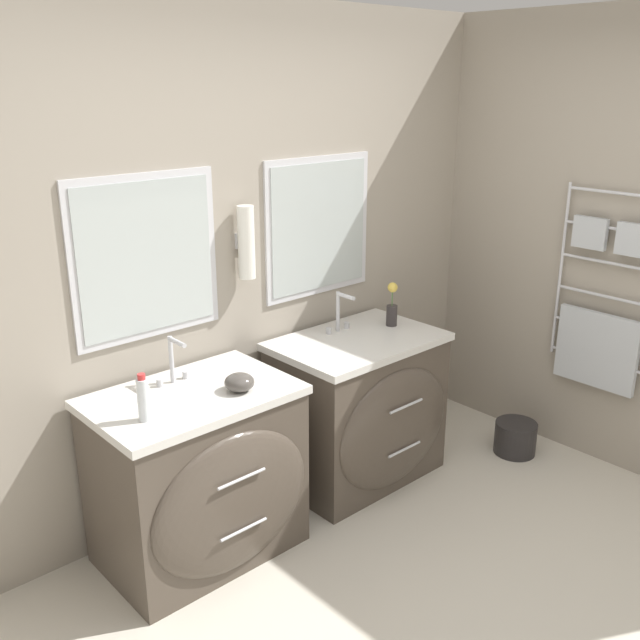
{
  "coord_description": "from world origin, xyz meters",
  "views": [
    {
      "loc": [
        -2.1,
        -1.25,
        2.22
      ],
      "look_at": [
        0.1,
        1.18,
        1.1
      ],
      "focal_mm": 40.0,
      "sensor_mm": 36.0,
      "label": 1
    }
  ],
  "objects_px": {
    "vanity_left": "(201,476)",
    "amenity_bowl": "(239,382)",
    "vanity_right": "(362,409)",
    "toiletry_bottle": "(143,399)",
    "flower_vase": "(392,308)",
    "waste_bin": "(515,437)"
  },
  "relations": [
    {
      "from": "amenity_bowl",
      "to": "flower_vase",
      "type": "relative_size",
      "value": 0.54
    },
    {
      "from": "vanity_right",
      "to": "waste_bin",
      "type": "distance_m",
      "value": 1.07
    },
    {
      "from": "toiletry_bottle",
      "to": "vanity_right",
      "type": "bearing_deg",
      "value": 2.61
    },
    {
      "from": "vanity_left",
      "to": "amenity_bowl",
      "type": "distance_m",
      "value": 0.5
    },
    {
      "from": "waste_bin",
      "to": "flower_vase",
      "type": "bearing_deg",
      "value": 139.84
    },
    {
      "from": "vanity_left",
      "to": "flower_vase",
      "type": "bearing_deg",
      "value": 2.62
    },
    {
      "from": "vanity_left",
      "to": "amenity_bowl",
      "type": "bearing_deg",
      "value": -26.05
    },
    {
      "from": "flower_vase",
      "to": "waste_bin",
      "type": "bearing_deg",
      "value": -40.16
    },
    {
      "from": "vanity_left",
      "to": "flower_vase",
      "type": "height_order",
      "value": "flower_vase"
    },
    {
      "from": "vanity_left",
      "to": "waste_bin",
      "type": "distance_m",
      "value": 2.06
    },
    {
      "from": "amenity_bowl",
      "to": "flower_vase",
      "type": "xyz_separation_m",
      "value": [
        1.2,
        0.15,
        0.07
      ]
    },
    {
      "from": "vanity_left",
      "to": "vanity_right",
      "type": "relative_size",
      "value": 1.0
    },
    {
      "from": "flower_vase",
      "to": "waste_bin",
      "type": "xyz_separation_m",
      "value": [
        0.61,
        -0.51,
        -0.85
      ]
    },
    {
      "from": "vanity_right",
      "to": "flower_vase",
      "type": "relative_size",
      "value": 3.61
    },
    {
      "from": "waste_bin",
      "to": "vanity_left",
      "type": "bearing_deg",
      "value": 167.18
    },
    {
      "from": "vanity_right",
      "to": "amenity_bowl",
      "type": "bearing_deg",
      "value": -174.48
    },
    {
      "from": "amenity_bowl",
      "to": "vanity_right",
      "type": "bearing_deg",
      "value": 5.52
    },
    {
      "from": "vanity_left",
      "to": "waste_bin",
      "type": "xyz_separation_m",
      "value": [
        1.99,
        -0.45,
        -0.33
      ]
    },
    {
      "from": "vanity_right",
      "to": "toiletry_bottle",
      "type": "xyz_separation_m",
      "value": [
        -1.37,
        -0.06,
        0.52
      ]
    },
    {
      "from": "vanity_left",
      "to": "toiletry_bottle",
      "type": "xyz_separation_m",
      "value": [
        -0.3,
        -0.06,
        0.52
      ]
    },
    {
      "from": "flower_vase",
      "to": "waste_bin",
      "type": "relative_size",
      "value": 1.01
    },
    {
      "from": "flower_vase",
      "to": "waste_bin",
      "type": "height_order",
      "value": "flower_vase"
    }
  ]
}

